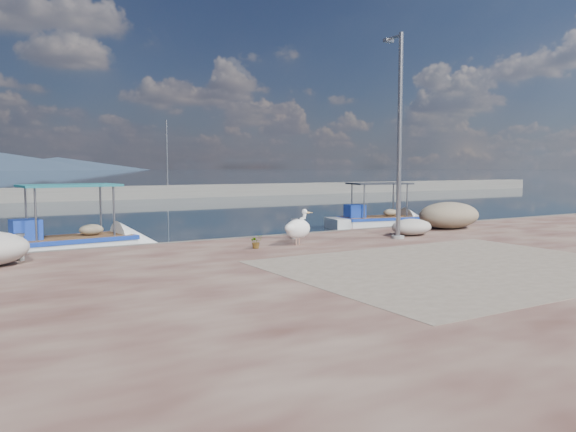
{
  "coord_description": "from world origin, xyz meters",
  "views": [
    {
      "loc": [
        -9.83,
        -12.66,
        2.97
      ],
      "look_at": [
        0.0,
        3.8,
        1.3
      ],
      "focal_mm": 35.0,
      "sensor_mm": 36.0,
      "label": 1
    }
  ],
  "objects_px": {
    "boat_left": "(70,247)",
    "pelican": "(298,228)",
    "lamp_post": "(399,143)",
    "bollard_near": "(294,228)",
    "boat_right": "(378,223)"
  },
  "relations": [
    {
      "from": "boat_right",
      "to": "pelican",
      "type": "height_order",
      "value": "boat_right"
    },
    {
      "from": "bollard_near",
      "to": "boat_left",
      "type": "bearing_deg",
      "value": 149.68
    },
    {
      "from": "lamp_post",
      "to": "boat_left",
      "type": "bearing_deg",
      "value": 149.76
    },
    {
      "from": "boat_left",
      "to": "bollard_near",
      "type": "bearing_deg",
      "value": -35.75
    },
    {
      "from": "lamp_post",
      "to": "pelican",
      "type": "bearing_deg",
      "value": 173.19
    },
    {
      "from": "boat_left",
      "to": "boat_right",
      "type": "xyz_separation_m",
      "value": [
        14.67,
        1.1,
        -0.02
      ]
    },
    {
      "from": "boat_right",
      "to": "bollard_near",
      "type": "bearing_deg",
      "value": -136.41
    },
    {
      "from": "bollard_near",
      "to": "pelican",
      "type": "bearing_deg",
      "value": -116.85
    },
    {
      "from": "bollard_near",
      "to": "lamp_post",
      "type": "bearing_deg",
      "value": -30.07
    },
    {
      "from": "boat_left",
      "to": "lamp_post",
      "type": "xyz_separation_m",
      "value": [
        9.82,
        -5.73,
        3.58
      ]
    },
    {
      "from": "boat_left",
      "to": "pelican",
      "type": "bearing_deg",
      "value": -46.56
    },
    {
      "from": "boat_right",
      "to": "lamp_post",
      "type": "xyz_separation_m",
      "value": [
        -4.85,
        -6.82,
        3.6
      ]
    },
    {
      "from": "boat_right",
      "to": "pelican",
      "type": "relative_size",
      "value": 4.69
    },
    {
      "from": "lamp_post",
      "to": "bollard_near",
      "type": "xyz_separation_m",
      "value": [
        -3.1,
        1.8,
        -2.92
      ]
    },
    {
      "from": "pelican",
      "to": "lamp_post",
      "type": "bearing_deg",
      "value": -20.8
    }
  ]
}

